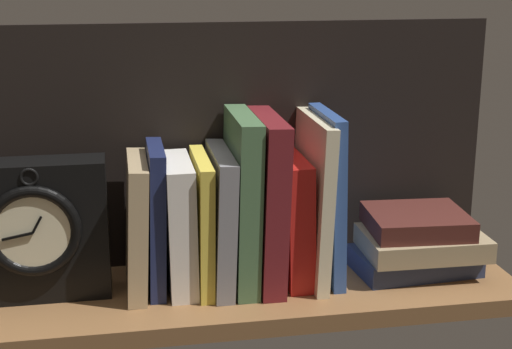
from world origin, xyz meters
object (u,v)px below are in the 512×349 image
book_white_catcher (179,224)px  book_red_requiem (292,218)px  book_stack_side (417,242)px  book_cream_twain (313,199)px  book_navy_bierce (156,218)px  framed_clock (36,230)px  book_gray_chess (220,218)px  book_green_romantic (242,200)px  book_tan_shortstories (137,225)px  book_blue_modern (327,195)px  book_maroon_dawkins (266,200)px  book_yellow_seinlanguage (202,222)px

book_white_catcher → book_red_requiem: bearing=0.0°
book_stack_side → book_cream_twain: bearing=176.2°
book_navy_bierce → framed_clock: size_ratio=1.06×
book_white_catcher → book_stack_side: book_white_catcher is taller
book_navy_bierce → book_white_catcher: book_navy_bierce is taller
book_cream_twain → book_gray_chess: bearing=180.0°
book_green_romantic → book_stack_side: (25.95, -1.04, -7.64)cm
book_tan_shortstories → book_cream_twain: 24.93cm
book_gray_chess → book_blue_modern: 15.60cm
book_maroon_dawkins → framed_clock: book_maroon_dawkins is taller
book_blue_modern → book_gray_chess: bearing=180.0°
framed_clock → book_cream_twain: bearing=0.8°
book_cream_twain → book_red_requiem: bearing=180.0°
book_yellow_seinlanguage → book_maroon_dawkins: bearing=0.0°
book_red_requiem → framed_clock: size_ratio=0.94×
book_blue_modern → book_yellow_seinlanguage: bearing=180.0°
book_navy_bierce → book_stack_side: bearing=-1.6°
book_tan_shortstories → framed_clock: 13.33cm
framed_clock → book_navy_bierce: bearing=1.9°
book_white_catcher → book_stack_side: (34.72, -1.04, -4.63)cm
book_navy_bierce → book_yellow_seinlanguage: size_ratio=1.09×
book_tan_shortstories → book_navy_bierce: (2.64, 0.00, 0.83)cm
book_yellow_seinlanguage → book_gray_chess: size_ratio=0.97×
book_yellow_seinlanguage → book_maroon_dawkins: (9.14, 0.00, 2.66)cm
book_gray_chess → book_green_romantic: 4.01cm
book_navy_bierce → framed_clock: bearing=-178.1°
book_cream_twain → framed_clock: 38.19cm
book_gray_chess → book_maroon_dawkins: 7.00cm
book_cream_twain → book_blue_modern: book_blue_modern is taller
book_tan_shortstories → book_stack_side: size_ratio=0.99×
book_maroon_dawkins → book_blue_modern: book_blue_modern is taller
book_cream_twain → book_navy_bierce: bearing=180.0°
book_white_catcher → book_gray_chess: bearing=0.0°
book_green_romantic → book_cream_twain: (10.20, 0.00, -0.40)cm
book_navy_bierce → book_cream_twain: bearing=0.0°
book_navy_bierce → book_maroon_dawkins: book_maroon_dawkins is taller
book_gray_chess → book_red_requiem: book_gray_chess is taller
book_green_romantic → book_blue_modern: (12.28, 0.00, -0.02)cm
book_gray_chess → framed_clock: bearing=-178.8°
book_gray_chess → book_stack_side: book_gray_chess is taller
book_red_requiem → framed_clock: framed_clock is taller
book_cream_twain → book_stack_side: 17.36cm
book_gray_chess → book_red_requiem: 10.35cm
book_green_romantic → book_stack_side: 27.07cm
book_green_romantic → framed_clock: (-27.93, -0.53, -2.44)cm
book_blue_modern → book_cream_twain: bearing=180.0°
book_yellow_seinlanguage → framed_clock: size_ratio=0.97×
book_maroon_dawkins → book_red_requiem: 4.73cm
book_blue_modern → book_stack_side: (13.67, -1.04, -7.62)cm
book_red_requiem → book_cream_twain: (2.99, 0.00, 2.72)cm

